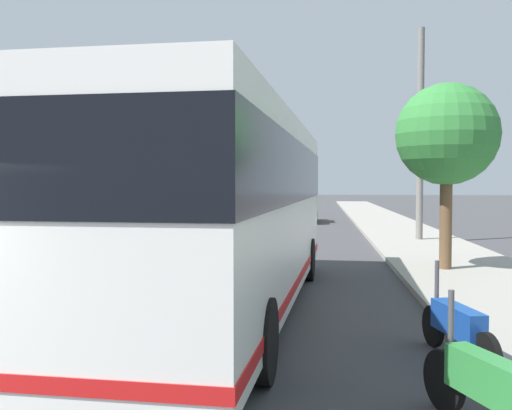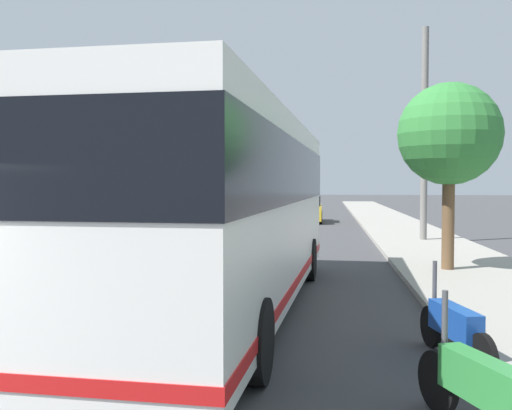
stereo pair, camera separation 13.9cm
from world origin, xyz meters
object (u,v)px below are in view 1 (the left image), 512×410
(car_ahead_same_lane, at_px, (218,206))
(coach_bus, at_px, (227,202))
(motorcycle_by_tree, at_px, (457,327))
(roadside_tree_mid_block, at_px, (447,135))
(utility_pole, at_px, (420,136))
(motorcycle_mid_row, at_px, (491,390))
(car_far_distant, at_px, (301,210))

(car_ahead_same_lane, bearing_deg, coach_bus, 7.28)
(motorcycle_by_tree, xyz_separation_m, roadside_tree_mid_block, (7.34, -1.40, 3.07))
(roadside_tree_mid_block, bearing_deg, car_ahead_same_lane, 22.85)
(coach_bus, bearing_deg, utility_pole, -20.51)
(coach_bus, xyz_separation_m, car_ahead_same_lane, (29.30, 5.49, -1.29))
(coach_bus, height_order, motorcycle_by_tree, coach_bus)
(motorcycle_mid_row, distance_m, roadside_tree_mid_block, 10.27)
(motorcycle_by_tree, distance_m, utility_pole, 15.69)
(motorcycle_by_tree, bearing_deg, coach_bus, 40.15)
(coach_bus, height_order, car_ahead_same_lane, coach_bus)
(motorcycle_mid_row, distance_m, utility_pole, 17.97)
(roadside_tree_mid_block, distance_m, utility_pole, 7.82)
(motorcycle_mid_row, xyz_separation_m, motorcycle_by_tree, (2.33, -0.24, -0.01))
(coach_bus, distance_m, car_ahead_same_lane, 29.84)
(utility_pole, bearing_deg, roadside_tree_mid_block, 175.17)
(coach_bus, relative_size, roadside_tree_mid_block, 2.33)
(coach_bus, distance_m, utility_pole, 13.89)
(car_far_distant, bearing_deg, motorcycle_by_tree, -174.07)
(utility_pole, bearing_deg, motorcycle_by_tree, 172.24)
(motorcycle_mid_row, height_order, car_ahead_same_lane, car_ahead_same_lane)
(car_ahead_same_lane, bearing_deg, utility_pole, 29.95)
(roadside_tree_mid_block, xyz_separation_m, utility_pole, (7.77, -0.66, 0.62))
(motorcycle_by_tree, distance_m, roadside_tree_mid_block, 8.08)
(roadside_tree_mid_block, bearing_deg, utility_pole, -4.83)
(coach_bus, bearing_deg, car_ahead_same_lane, 13.71)
(motorcycle_mid_row, height_order, utility_pole, utility_pole)
(coach_bus, relative_size, motorcycle_by_tree, 5.59)
(roadside_tree_mid_block, bearing_deg, motorcycle_by_tree, 169.17)
(motorcycle_by_tree, bearing_deg, car_far_distant, -7.04)
(car_ahead_same_lane, relative_size, roadside_tree_mid_block, 0.92)
(motorcycle_by_tree, height_order, car_ahead_same_lane, car_ahead_same_lane)
(car_far_distant, bearing_deg, motorcycle_mid_row, -175.05)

